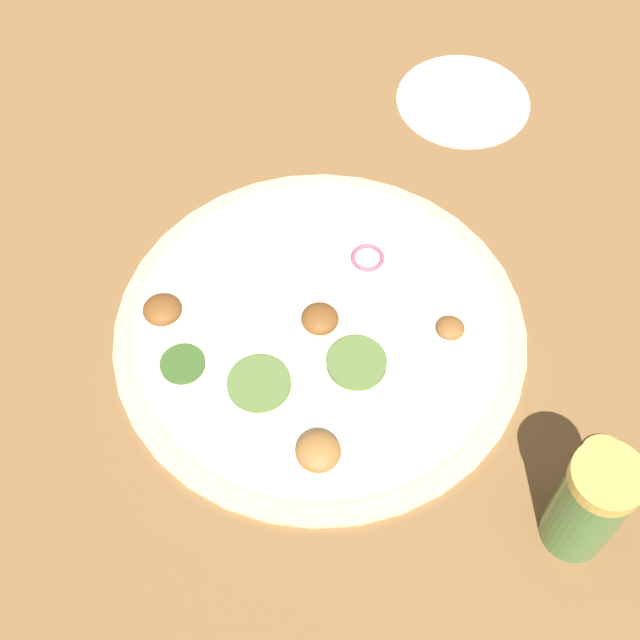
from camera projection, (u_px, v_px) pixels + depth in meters
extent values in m
plane|color=brown|center=(320.00, 331.00, 0.76)|extent=(3.00, 3.00, 0.00)
cylinder|color=beige|center=(320.00, 329.00, 0.76)|extent=(0.35, 0.35, 0.01)
cylinder|color=beige|center=(320.00, 325.00, 0.76)|extent=(0.32, 0.32, 0.00)
cylinder|color=#567538|center=(259.00, 383.00, 0.72)|extent=(0.05, 0.05, 0.00)
ellipsoid|color=brown|center=(162.00, 310.00, 0.75)|extent=(0.03, 0.03, 0.02)
cylinder|color=#567538|center=(357.00, 363.00, 0.73)|extent=(0.05, 0.05, 0.01)
torus|color=#A34C70|center=(368.00, 258.00, 0.79)|extent=(0.03, 0.03, 0.00)
ellipsoid|color=brown|center=(320.00, 318.00, 0.75)|extent=(0.03, 0.03, 0.02)
ellipsoid|color=brown|center=(451.00, 328.00, 0.75)|extent=(0.02, 0.02, 0.01)
cylinder|color=#385B23|center=(183.00, 364.00, 0.73)|extent=(0.04, 0.04, 0.00)
ellipsoid|color=#996633|center=(318.00, 451.00, 0.68)|extent=(0.04, 0.04, 0.02)
cylinder|color=#4C7F42|center=(587.00, 508.00, 0.63)|extent=(0.05, 0.05, 0.10)
cylinder|color=gold|center=(608.00, 477.00, 0.58)|extent=(0.05, 0.05, 0.01)
cylinder|color=gold|center=(605.00, 456.00, 0.70)|extent=(0.04, 0.04, 0.01)
cylinder|color=white|center=(463.00, 100.00, 0.92)|extent=(0.14, 0.14, 0.00)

